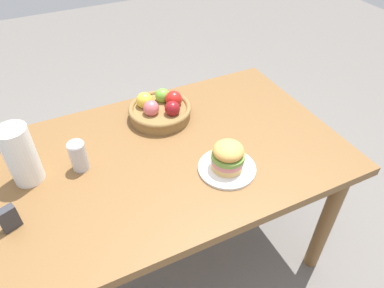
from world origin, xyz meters
The scene contains 8 objects.
ground_plane centered at (0.00, 0.00, 0.00)m, with size 8.00×8.00×0.00m, color slate.
dining_table centered at (0.00, 0.00, 0.65)m, with size 1.40×0.90×0.75m.
plate centered at (0.15, -0.19, 0.76)m, with size 0.23×0.23×0.01m, color white.
sandwich centered at (0.15, -0.19, 0.82)m, with size 0.13×0.13×0.12m.
soda_can centered at (-0.37, 0.07, 0.81)m, with size 0.07×0.07×0.13m.
fruit_basket centered at (0.04, 0.24, 0.79)m, with size 0.29×0.29×0.12m.
paper_towel_roll centered at (-0.56, 0.09, 0.87)m, with size 0.11×0.11×0.24m, color white.
napkin_holder centered at (-0.64, -0.12, 0.80)m, with size 0.06×0.03×0.09m, color #333338.
Camera 1 is at (-0.41, -1.02, 1.73)m, focal length 33.03 mm.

